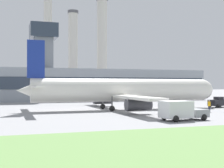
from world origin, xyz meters
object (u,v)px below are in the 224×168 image
pushback_tug (219,103)px  baggage_truck (181,111)px  airplane (122,91)px  ground_crew_person (209,106)px

pushback_tug → baggage_truck: 22.85m
pushback_tug → baggage_truck: (-16.75, -15.53, 0.24)m
pushback_tug → airplane: bearing=178.7°
baggage_truck → ground_crew_person: 12.52m
airplane → ground_crew_person: (10.35, -7.78, -2.10)m
pushback_tug → ground_crew_person: 10.35m
pushback_tug → baggage_truck: size_ratio=0.74×
airplane → ground_crew_person: airplane is taller
airplane → baggage_truck: airplane is taller
baggage_truck → pushback_tug: bearing=42.8°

